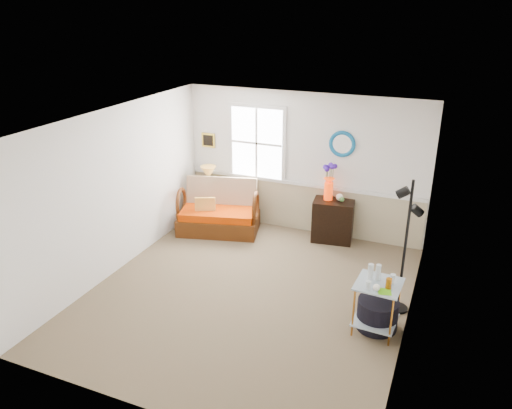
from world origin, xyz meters
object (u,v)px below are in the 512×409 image
at_px(floor_lamp, 405,248).
at_px(ottoman, 377,314).
at_px(lamp_stand, 209,206).
at_px(side_table, 376,307).
at_px(loveseat, 218,207).
at_px(cabinet, 333,221).

xyz_separation_m(floor_lamp, ottoman, (-0.20, -0.55, -0.76)).
xyz_separation_m(lamp_stand, ottoman, (3.72, -2.30, -0.08)).
bearing_deg(lamp_stand, side_table, -32.67).
height_order(side_table, ottoman, side_table).
relative_size(loveseat, side_table, 2.05).
height_order(lamp_stand, cabinet, cabinet).
relative_size(side_table, ottoman, 1.33).
xyz_separation_m(cabinet, floor_lamp, (1.43, -1.81, 0.58)).
relative_size(lamp_stand, side_table, 0.80).
bearing_deg(lamp_stand, ottoman, -31.73).
bearing_deg(side_table, floor_lamp, 70.98).
bearing_deg(cabinet, loveseat, -175.55).
distance_m(lamp_stand, cabinet, 2.50).
relative_size(side_table, floor_lamp, 0.37).
distance_m(lamp_stand, floor_lamp, 4.35).
bearing_deg(side_table, ottoman, 81.25).
bearing_deg(ottoman, cabinet, 117.45).
height_order(lamp_stand, side_table, side_table).
bearing_deg(cabinet, ottoman, -70.38).
height_order(floor_lamp, ottoman, floor_lamp).
relative_size(cabinet, floor_lamp, 0.40).
xyz_separation_m(loveseat, lamp_stand, (-0.42, 0.39, -0.19)).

